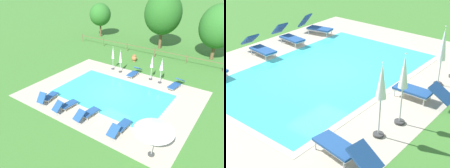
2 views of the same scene
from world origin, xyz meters
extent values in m
plane|color=#3D752D|center=(0.00, 0.00, 0.00)|extent=(160.00, 160.00, 0.00)
cube|color=#B2A893|center=(0.00, 0.00, 0.00)|extent=(13.30, 9.87, 0.01)
cube|color=#38C6D1|center=(0.00, 0.00, 0.01)|extent=(8.86, 5.43, 0.01)
cube|color=#C0B59F|center=(0.00, 2.83, 0.01)|extent=(9.34, 0.24, 0.01)
cube|color=#C0B59F|center=(0.00, -2.83, 0.01)|extent=(9.34, 0.24, 0.01)
cube|color=#C0B59F|center=(4.55, 0.00, 0.01)|extent=(0.24, 5.43, 0.01)
cube|color=#C0B59F|center=(-4.55, 0.00, 0.01)|extent=(0.24, 5.43, 0.01)
cube|color=navy|center=(0.47, -3.26, 0.32)|extent=(0.72, 1.35, 0.07)
cube|color=navy|center=(0.38, -4.24, 0.56)|extent=(0.66, 0.77, 0.56)
cube|color=silver|center=(0.47, -3.26, 0.26)|extent=(0.68, 1.32, 0.04)
cylinder|color=silver|center=(0.27, -2.68, 0.14)|extent=(0.04, 0.04, 0.28)
cylinder|color=silver|center=(0.77, -2.73, 0.14)|extent=(0.04, 0.04, 0.28)
cylinder|color=silver|center=(0.17, -3.78, 0.14)|extent=(0.04, 0.04, 0.28)
cylinder|color=silver|center=(0.67, -3.83, 0.14)|extent=(0.04, 0.04, 0.28)
cube|color=navy|center=(-3.44, -3.37, 0.32)|extent=(0.82, 1.39, 0.07)
cube|color=navy|center=(-3.28, -4.27, 0.64)|extent=(0.70, 0.68, 0.70)
cube|color=silver|center=(-3.44, -3.37, 0.26)|extent=(0.79, 1.36, 0.04)
cylinder|color=silver|center=(-3.79, -2.88, 0.14)|extent=(0.04, 0.04, 0.28)
cylinder|color=silver|center=(-3.29, -2.78, 0.14)|extent=(0.04, 0.04, 0.28)
cylinder|color=silver|center=(-3.59, -3.96, 0.14)|extent=(0.04, 0.04, 0.28)
cylinder|color=silver|center=(-3.09, -3.87, 0.14)|extent=(0.04, 0.04, 0.28)
cube|color=navy|center=(-0.26, 3.74, 0.32)|extent=(0.61, 1.31, 0.07)
cube|color=navy|center=(-0.27, 4.75, 0.52)|extent=(0.61, 0.77, 0.48)
cube|color=silver|center=(-0.26, 3.74, 0.26)|extent=(0.58, 1.28, 0.04)
cylinder|color=silver|center=(0.00, 3.19, 0.14)|extent=(0.04, 0.04, 0.28)
cylinder|color=silver|center=(-0.51, 3.18, 0.14)|extent=(0.04, 0.04, 0.28)
cylinder|color=silver|center=(-0.01, 4.29, 0.14)|extent=(0.04, 0.04, 0.28)
cylinder|color=silver|center=(-0.52, 4.29, 0.14)|extent=(0.04, 0.04, 0.28)
cylinder|color=silver|center=(2.80, -2.62, 0.14)|extent=(0.04, 0.04, 0.28)
cube|color=navy|center=(3.79, 3.68, 0.32)|extent=(0.78, 1.37, 0.07)
cube|color=navy|center=(3.94, 4.68, 0.51)|extent=(0.70, 0.85, 0.46)
cube|color=silver|center=(3.79, 3.68, 0.26)|extent=(0.75, 1.34, 0.04)
cylinder|color=silver|center=(3.97, 3.09, 0.14)|extent=(0.04, 0.04, 0.28)
cylinder|color=silver|center=(3.46, 3.17, 0.14)|extent=(0.04, 0.04, 0.28)
cylinder|color=silver|center=(4.13, 4.19, 0.14)|extent=(0.04, 0.04, 0.28)
cylinder|color=silver|center=(3.62, 4.26, 0.14)|extent=(0.04, 0.04, 0.28)
cube|color=navy|center=(-1.44, -3.38, 0.32)|extent=(0.73, 1.35, 0.07)
cube|color=navy|center=(-1.54, -4.34, 0.60)|extent=(0.67, 0.73, 0.62)
cube|color=silver|center=(-1.44, -3.38, 0.26)|extent=(0.70, 1.33, 0.04)
cylinder|color=silver|center=(-1.63, -2.81, 0.14)|extent=(0.04, 0.04, 0.28)
cylinder|color=silver|center=(-1.13, -2.86, 0.14)|extent=(0.04, 0.04, 0.28)
cylinder|color=silver|center=(-1.75, -3.91, 0.14)|extent=(0.04, 0.04, 0.28)
cylinder|color=silver|center=(-1.24, -3.96, 0.14)|extent=(0.04, 0.04, 0.28)
cylinder|color=#383838|center=(2.36, 4.06, 0.04)|extent=(0.32, 0.32, 0.08)
cylinder|color=#B2B5B7|center=(2.36, 4.06, 0.62)|extent=(0.04, 0.04, 1.24)
cone|color=white|center=(2.36, 4.06, 1.75)|extent=(0.30, 0.30, 1.02)
sphere|color=white|center=(2.36, 4.06, 2.28)|extent=(0.05, 0.05, 0.05)
cylinder|color=#383838|center=(-1.78, 3.99, 0.04)|extent=(0.32, 0.32, 0.08)
cylinder|color=#B2B5B7|center=(-1.78, 3.99, 0.50)|extent=(0.04, 0.04, 1.00)
cone|color=white|center=(-1.78, 3.99, 1.62)|extent=(0.29, 0.29, 1.22)
sphere|color=white|center=(-1.78, 3.99, 2.25)|extent=(0.05, 0.05, 0.05)
cylinder|color=#383838|center=(1.40, 4.20, 0.04)|extent=(0.32, 0.32, 0.08)
cylinder|color=#B2B5B7|center=(1.40, 4.20, 0.61)|extent=(0.04, 0.04, 1.22)
cone|color=white|center=(1.40, 4.20, 1.73)|extent=(0.28, 0.28, 1.03)
sphere|color=white|center=(1.40, 4.20, 2.27)|extent=(0.05, 0.05, 0.05)
camera|label=1|loc=(8.56, -12.27, 8.76)|focal=34.34mm
camera|label=2|loc=(9.37, 8.26, 5.71)|focal=54.66mm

